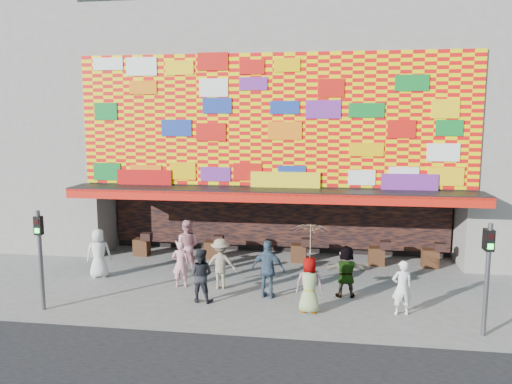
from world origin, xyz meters
TOP-DOWN VIEW (x-y plane):
  - ground at (0.00, 0.00)m, footprint 90.00×90.00m
  - shop_building at (0.00, 8.18)m, footprint 15.20×9.40m
  - neighbor_left at (-13.00, 8.00)m, footprint 11.00×8.00m
  - signal_left at (-6.20, -1.50)m, footprint 0.22×0.20m
  - signal_right at (6.20, -1.50)m, footprint 0.22×0.20m
  - ped_a at (-5.94, 1.64)m, footprint 0.99×0.82m
  - ped_b at (-2.75, 1.05)m, footprint 0.64×0.49m
  - ped_c at (-1.74, -0.16)m, footprint 0.88×0.72m
  - ped_d at (-1.39, 1.10)m, footprint 1.18×0.79m
  - ped_e at (0.29, 0.46)m, footprint 1.16×0.66m
  - ped_f at (2.72, 0.90)m, footprint 1.59×0.64m
  - ped_g at (1.62, -0.56)m, footprint 0.84×0.58m
  - ped_h at (4.27, -0.35)m, footprint 0.64×0.47m
  - ped_i at (-3.04, 2.80)m, footprint 1.00×0.81m
  - parasol at (1.62, -0.56)m, footprint 1.30×1.32m

SIDE VIEW (x-z plane):
  - ground at x=0.00m, z-range 0.00..0.00m
  - ped_b at x=-2.75m, z-range 0.00..1.58m
  - ped_h at x=4.27m, z-range 0.00..1.61m
  - ped_g at x=1.62m, z-range 0.00..1.65m
  - ped_f at x=2.72m, z-range 0.00..1.67m
  - ped_c at x=-1.74m, z-range 0.00..1.68m
  - ped_d at x=-1.39m, z-range 0.00..1.69m
  - ped_a at x=-5.94m, z-range 0.00..1.75m
  - ped_e at x=0.29m, z-range 0.00..1.85m
  - ped_i at x=-3.04m, z-range 0.00..1.94m
  - signal_left at x=-6.20m, z-range 0.36..3.36m
  - signal_right at x=6.20m, z-range 0.36..3.36m
  - parasol at x=1.62m, z-range 1.22..3.13m
  - shop_building at x=0.00m, z-range 0.23..10.23m
  - neighbor_left at x=-13.00m, z-range 0.00..12.00m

